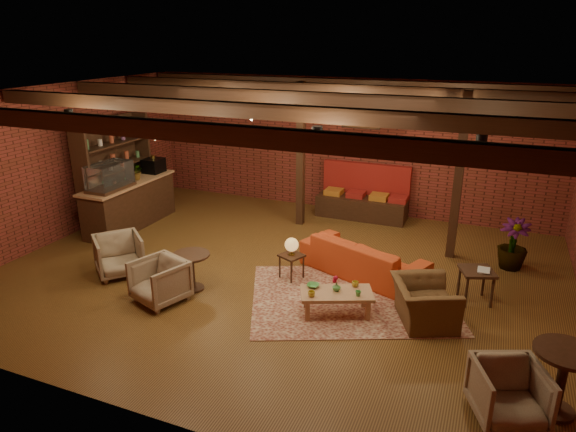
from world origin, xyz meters
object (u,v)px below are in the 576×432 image
at_px(plant_tall, 521,195).
at_px(armchair_right, 425,296).
at_px(armchair_b, 160,279).
at_px(round_table_right, 563,371).
at_px(coffee_table, 336,294).
at_px(armchair_a, 119,253).
at_px(armchair_far, 509,391).
at_px(sofa, 363,258).
at_px(round_table_left, 192,265).
at_px(side_table_lamp, 292,248).
at_px(side_table_book, 477,272).

bearing_deg(plant_tall, armchair_right, -115.42).
distance_m(armchair_b, round_table_right, 5.82).
xyz_separation_m(round_table_right, plant_tall, (-0.51, 4.00, 0.88)).
xyz_separation_m(coffee_table, armchair_a, (-4.06, -0.13, 0.06)).
relative_size(armchair_b, armchair_far, 1.03).
height_order(sofa, round_table_left, sofa).
bearing_deg(round_table_right, armchair_right, 140.20).
distance_m(armchair_a, armchair_far, 6.69).
bearing_deg(armchair_right, armchair_far, -170.80).
xyz_separation_m(armchair_far, plant_tall, (0.03, 4.35, 1.06)).
bearing_deg(round_table_left, armchair_right, 6.32).
bearing_deg(side_table_lamp, armchair_far, -33.65).
bearing_deg(armchair_right, round_table_right, -154.35).
bearing_deg(plant_tall, coffee_table, -131.52).
xyz_separation_m(armchair_right, plant_tall, (1.22, 2.57, 1.00)).
bearing_deg(round_table_right, armchair_far, -147.39).
bearing_deg(armchair_far, round_table_left, 142.09).
relative_size(coffee_table, round_table_left, 1.89).
xyz_separation_m(sofa, armchair_b, (-2.82, -2.20, 0.05)).
xyz_separation_m(armchair_right, side_table_book, (0.68, 0.96, 0.09)).
height_order(side_table_lamp, armchair_far, side_table_lamp).
xyz_separation_m(coffee_table, armchair_far, (2.49, -1.50, 0.04)).
bearing_deg(round_table_left, armchair_b, -115.35).
bearing_deg(armchair_a, armchair_right, -45.23).
xyz_separation_m(sofa, round_table_right, (2.98, -2.67, 0.22)).
height_order(armchair_a, armchair_right, armchair_right).
height_order(round_table_left, armchair_far, armchair_far).
bearing_deg(armchair_a, armchair_b, -73.20).
xyz_separation_m(side_table_book, round_table_right, (1.05, -2.40, 0.03)).
relative_size(round_table_left, round_table_right, 0.79).
bearing_deg(side_table_lamp, armchair_a, -160.89).
bearing_deg(sofa, armchair_b, 59.64).
distance_m(side_table_lamp, round_table_left, 1.75).
bearing_deg(armchair_b, side_table_book, 41.82).
bearing_deg(side_table_lamp, round_table_right, -26.39).
relative_size(coffee_table, armchair_a, 1.53).
xyz_separation_m(side_table_lamp, side_table_book, (3.08, 0.35, -0.06)).
distance_m(sofa, round_table_right, 4.00).
height_order(side_table_lamp, armchair_right, armchair_right).
xyz_separation_m(sofa, plant_tall, (2.47, 1.34, 1.10)).
bearing_deg(side_table_book, coffee_table, -147.85).
bearing_deg(armchair_b, side_table_lamp, 63.14).
relative_size(side_table_lamp, round_table_right, 0.93).
height_order(armchair_right, plant_tall, plant_tall).
bearing_deg(armchair_a, coffee_table, -47.78).
bearing_deg(side_table_book, armchair_b, -157.80).
height_order(armchair_right, round_table_right, armchair_right).
bearing_deg(side_table_lamp, round_table_left, -143.76).
distance_m(armchair_b, plant_tall, 6.45).
bearing_deg(sofa, armchair_a, 43.42).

